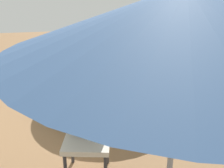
{
  "coord_description": "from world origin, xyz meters",
  "views": [
    {
      "loc": [
        4.53,
        -0.88,
        2.15
      ],
      "look_at": [
        0.0,
        0.0,
        0.36
      ],
      "focal_mm": 42.65,
      "sensor_mm": 36.0,
      "label": 1
    }
  ],
  "objects_px": {
    "throw_pillow_4": "(110,56)",
    "throw_pillow_0": "(151,68)",
    "patio_chair": "(88,128)",
    "throw_pillow_2": "(137,60)",
    "throw_pillow_1": "(148,62)",
    "round_bed": "(112,87)",
    "throw_pillow_3": "(125,58)",
    "patio_umbrella": "(184,21)"
  },
  "relations": [
    {
      "from": "throw_pillow_3",
      "to": "patio_umbrella",
      "type": "bearing_deg",
      "value": -7.11
    },
    {
      "from": "round_bed",
      "to": "throw_pillow_3",
      "type": "relative_size",
      "value": 4.91
    },
    {
      "from": "round_bed",
      "to": "throw_pillow_4",
      "type": "bearing_deg",
      "value": 171.98
    },
    {
      "from": "throw_pillow_0",
      "to": "throw_pillow_1",
      "type": "bearing_deg",
      "value": 172.15
    },
    {
      "from": "patio_chair",
      "to": "patio_umbrella",
      "type": "xyz_separation_m",
      "value": [
        0.96,
        0.6,
        1.33
      ]
    },
    {
      "from": "throw_pillow_4",
      "to": "throw_pillow_3",
      "type": "bearing_deg",
      "value": 61.57
    },
    {
      "from": "throw_pillow_4",
      "to": "patio_umbrella",
      "type": "height_order",
      "value": "patio_umbrella"
    },
    {
      "from": "throw_pillow_1",
      "to": "throw_pillow_4",
      "type": "xyz_separation_m",
      "value": [
        -0.63,
        -0.63,
        -0.01
      ]
    },
    {
      "from": "patio_umbrella",
      "to": "throw_pillow_3",
      "type": "bearing_deg",
      "value": 172.89
    },
    {
      "from": "patio_umbrella",
      "to": "patio_chair",
      "type": "bearing_deg",
      "value": -147.8
    },
    {
      "from": "patio_umbrella",
      "to": "throw_pillow_0",
      "type": "bearing_deg",
      "value": 164.46
    },
    {
      "from": "throw_pillow_2",
      "to": "throw_pillow_3",
      "type": "relative_size",
      "value": 0.93
    },
    {
      "from": "throw_pillow_1",
      "to": "throw_pillow_0",
      "type": "bearing_deg",
      "value": -7.85
    },
    {
      "from": "round_bed",
      "to": "patio_chair",
      "type": "xyz_separation_m",
      "value": [
        1.85,
        -0.64,
        0.25
      ]
    },
    {
      "from": "throw_pillow_2",
      "to": "throw_pillow_4",
      "type": "height_order",
      "value": "throw_pillow_2"
    },
    {
      "from": "throw_pillow_1",
      "to": "throw_pillow_4",
      "type": "relative_size",
      "value": 1.11
    },
    {
      "from": "throw_pillow_0",
      "to": "throw_pillow_3",
      "type": "height_order",
      "value": "throw_pillow_0"
    },
    {
      "from": "throw_pillow_2",
      "to": "throw_pillow_4",
      "type": "xyz_separation_m",
      "value": [
        -0.37,
        -0.48,
        -0.0
      ]
    },
    {
      "from": "round_bed",
      "to": "throw_pillow_2",
      "type": "relative_size",
      "value": 5.26
    },
    {
      "from": "throw_pillow_2",
      "to": "patio_chair",
      "type": "height_order",
      "value": "patio_chair"
    },
    {
      "from": "round_bed",
      "to": "patio_umbrella",
      "type": "height_order",
      "value": "patio_umbrella"
    },
    {
      "from": "round_bed",
      "to": "throw_pillow_1",
      "type": "distance_m",
      "value": 0.84
    },
    {
      "from": "round_bed",
      "to": "throw_pillow_3",
      "type": "distance_m",
      "value": 0.82
    },
    {
      "from": "patio_umbrella",
      "to": "throw_pillow_4",
      "type": "bearing_deg",
      "value": 177.59
    },
    {
      "from": "round_bed",
      "to": "patio_chair",
      "type": "height_order",
      "value": "patio_chair"
    },
    {
      "from": "throw_pillow_3",
      "to": "patio_chair",
      "type": "distance_m",
      "value": 2.68
    },
    {
      "from": "throw_pillow_0",
      "to": "throw_pillow_2",
      "type": "bearing_deg",
      "value": -170.04
    },
    {
      "from": "throw_pillow_4",
      "to": "throw_pillow_0",
      "type": "bearing_deg",
      "value": 32.02
    },
    {
      "from": "patio_chair",
      "to": "throw_pillow_0",
      "type": "bearing_deg",
      "value": -115.6
    },
    {
      "from": "round_bed",
      "to": "throw_pillow_4",
      "type": "xyz_separation_m",
      "value": [
        -0.77,
        0.11,
        0.38
      ]
    },
    {
      "from": "round_bed",
      "to": "throw_pillow_0",
      "type": "xyz_separation_m",
      "value": [
        0.16,
        0.69,
        0.38
      ]
    },
    {
      "from": "throw_pillow_3",
      "to": "patio_umbrella",
      "type": "relative_size",
      "value": 0.19
    },
    {
      "from": "round_bed",
      "to": "throw_pillow_3",
      "type": "xyz_separation_m",
      "value": [
        -0.62,
        0.39,
        0.37
      ]
    },
    {
      "from": "round_bed",
      "to": "throw_pillow_4",
      "type": "distance_m",
      "value": 0.86
    },
    {
      "from": "round_bed",
      "to": "patio_chair",
      "type": "bearing_deg",
      "value": -19.22
    },
    {
      "from": "throw_pillow_3",
      "to": "patio_umbrella",
      "type": "xyz_separation_m",
      "value": [
        3.42,
        -0.43,
        1.22
      ]
    },
    {
      "from": "throw_pillow_0",
      "to": "throw_pillow_1",
      "type": "distance_m",
      "value": 0.3
    },
    {
      "from": "throw_pillow_0",
      "to": "throw_pillow_1",
      "type": "height_order",
      "value": "throw_pillow_1"
    },
    {
      "from": "throw_pillow_4",
      "to": "patio_umbrella",
      "type": "distance_m",
      "value": 3.78
    },
    {
      "from": "throw_pillow_0",
      "to": "patio_chair",
      "type": "distance_m",
      "value": 2.15
    },
    {
      "from": "patio_chair",
      "to": "throw_pillow_2",
      "type": "bearing_deg",
      "value": -105.94
    },
    {
      "from": "throw_pillow_0",
      "to": "round_bed",
      "type": "bearing_deg",
      "value": -103.23
    }
  ]
}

